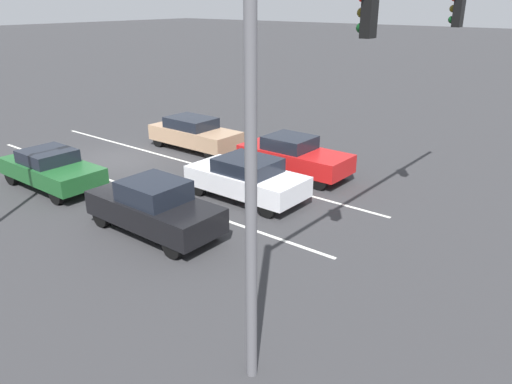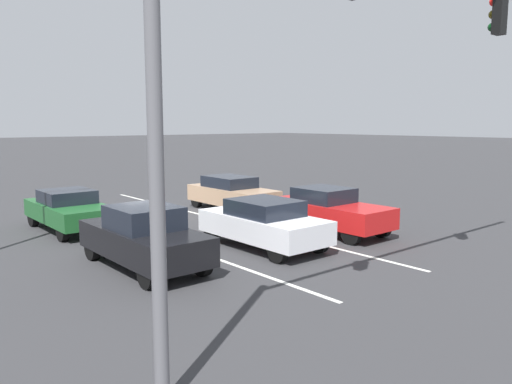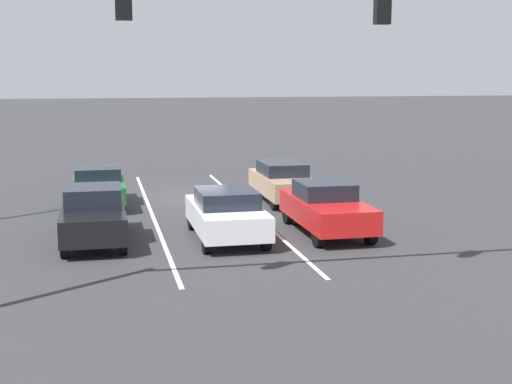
{
  "view_description": "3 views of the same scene",
  "coord_description": "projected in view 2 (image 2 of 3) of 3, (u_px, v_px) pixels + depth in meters",
  "views": [
    {
      "loc": [
        12.25,
        17.6,
        6.5
      ],
      "look_at": [
        1.24,
        8.79,
        1.02
      ],
      "focal_mm": 35.0,
      "sensor_mm": 36.0,
      "label": 1
    },
    {
      "loc": [
        9.53,
        18.42,
        3.75
      ],
      "look_at": [
        1.37,
        8.72,
        1.99
      ],
      "focal_mm": 35.0,
      "sensor_mm": 36.0,
      "label": 2
    },
    {
      "loc": [
        3.42,
        27.21,
        4.74
      ],
      "look_at": [
        -1.19,
        6.46,
        1.22
      ],
      "focal_mm": 50.0,
      "sensor_mm": 36.0,
      "label": 3
    }
  ],
  "objects": [
    {
      "name": "car_white_midlane_front",
      "position": [
        264.0,
        223.0,
        15.01
      ],
      "size": [
        1.87,
        4.21,
        1.47
      ],
      "color": "silver",
      "rests_on": "ground_plane"
    },
    {
      "name": "lane_stripe_center_divider",
      "position": [
        141.0,
        232.0,
        17.23
      ],
      "size": [
        0.12,
        17.9,
        0.01
      ],
      "primitive_type": "cube",
      "color": "silver",
      "rests_on": "ground_plane"
    },
    {
      "name": "ground_plane",
      "position": [
        146.0,
        214.0,
        20.56
      ],
      "size": [
        240.0,
        240.0,
        0.0
      ],
      "primitive_type": "plane",
      "color": "#333335"
    },
    {
      "name": "car_tan_leftlane_second",
      "position": [
        232.0,
        193.0,
        21.44
      ],
      "size": [
        1.76,
        4.43,
        1.46
      ],
      "color": "tan",
      "rests_on": "ground_plane"
    },
    {
      "name": "car_darkgreen_rightlane_second",
      "position": [
        69.0,
        209.0,
        17.46
      ],
      "size": [
        1.83,
        4.27,
        1.41
      ],
      "color": "#1E5928",
      "rests_on": "ground_plane"
    },
    {
      "name": "lane_stripe_left_divider",
      "position": [
        221.0,
        220.0,
        19.41
      ],
      "size": [
        0.12,
        17.9,
        0.01
      ],
      "primitive_type": "cube",
      "color": "silver",
      "rests_on": "ground_plane"
    },
    {
      "name": "traffic_signal_gantry",
      "position": [
        351.0,
        25.0,
        8.24
      ],
      "size": [
        12.32,
        0.37,
        7.17
      ],
      "color": "slate",
      "rests_on": "ground_plane"
    },
    {
      "name": "car_red_leftlane_front",
      "position": [
        328.0,
        210.0,
        17.11
      ],
      "size": [
        1.79,
        4.44,
        1.53
      ],
      "color": "red",
      "rests_on": "ground_plane"
    },
    {
      "name": "car_black_rightlane_front",
      "position": [
        144.0,
        237.0,
        12.91
      ],
      "size": [
        1.75,
        4.32,
        1.63
      ],
      "color": "black",
      "rests_on": "ground_plane"
    }
  ]
}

